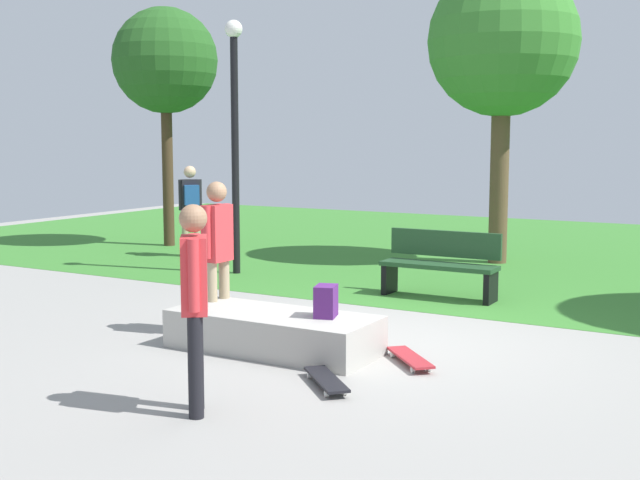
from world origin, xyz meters
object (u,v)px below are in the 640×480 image
Objects in this scene: pedestrian_with_backpack at (191,202)px; backpack_on_ledge at (326,301)px; skateboard_by_ledge at (326,379)px; park_bench_near_path at (441,263)px; lamp_post at (235,121)px; skater_performing_trick at (195,293)px; tree_young_birch at (165,62)px; skateboard_spare at (410,358)px; concrete_ledge at (273,332)px; tree_tall_oak at (503,43)px; skater_watching at (217,246)px.

backpack_on_ledge is at bearing -40.86° from pedestrian_with_backpack.
park_bench_near_path is (-0.64, 4.34, 0.42)m from skateboard_by_ledge.
park_bench_near_path is 4.13m from lamp_post.
skater_performing_trick reaches higher than backpack_on_ledge.
park_bench_near_path is 7.92m from tree_young_birch.
skateboard_by_ledge is 1.00× the size of skateboard_spare.
concrete_ledge is 1.30× the size of skater_performing_trick.
backpack_on_ledge is at bearing 10.54° from concrete_ledge.
pedestrian_with_backpack is (-5.15, -2.08, -2.78)m from tree_tall_oak.
tree_young_birch reaches higher than backpack_on_ledge.
lamp_post reaches higher than skater_watching.
skateboard_spare is 3.48m from park_bench_near_path.
concrete_ledge is 0.43× the size of tree_tall_oak.
backpack_on_ledge is 0.19× the size of skater_watching.
backpack_on_ledge is 9.60m from tree_young_birch.
tree_tall_oak is (-1.30, 6.78, 3.72)m from skateboard_spare.
backpack_on_ledge is 0.07× the size of tree_young_birch.
lamp_post is at bearing -33.69° from tree_young_birch.
concrete_ledge is 9.39m from tree_young_birch.
concrete_ledge is 7.07m from pedestrian_with_backpack.
skater_watching is at bearing -57.13° from lamp_post.
tree_tall_oak is 3.05× the size of pedestrian_with_backpack.
skater_performing_trick is at bearing -74.65° from concrete_ledge.
skater_watching reaches higher than pedestrian_with_backpack.
skateboard_by_ledge is at bearing -36.86° from concrete_ledge.
concrete_ledge is at bearing -50.02° from lamp_post.
skateboard_spare is at bearing -1.30° from skater_watching.
skater_watching is (-0.91, 0.28, 0.80)m from concrete_ledge.
skateboard_by_ledge is at bearing -42.06° from tree_young_birch.
skater_watching reaches higher than skater_performing_trick.
skateboard_by_ledge and skateboard_spare have the same top height.
lamp_post is at bearing 122.93° from skater_performing_trick.
lamp_post reaches higher than skateboard_spare.
backpack_on_ledge is (0.56, 0.10, 0.36)m from concrete_ledge.
skateboard_by_ledge is (1.99, -1.09, -0.93)m from skater_watching.
concrete_ledge is at bearing -91.10° from tree_tall_oak.
skateboard_spare is 10.34m from tree_young_birch.
concrete_ledge is at bearing -16.91° from skater_watching.
pedestrian_with_backpack is at bearing 131.44° from skater_watching.
skater_watching is 0.43× the size of lamp_post.
skater_performing_trick is at bearing -112.65° from skateboard_spare.
tree_young_birch is at bearing -170.70° from tree_tall_oak.
tree_tall_oak is (1.04, 6.73, 2.78)m from skater_watching.
skateboard_spare is at bearing -37.73° from lamp_post.
tree_young_birch reaches higher than pedestrian_with_backpack.
concrete_ledge is 6.80× the size of backpack_on_ledge.
lamp_post is at bearing 132.79° from skateboard_by_ledge.
skater_performing_trick is (0.53, -1.94, 0.78)m from concrete_ledge.
tree_tall_oak reaches higher than lamp_post.
skater_performing_trick is 0.42× the size of lamp_post.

